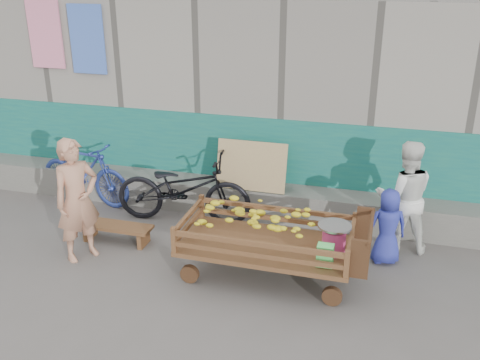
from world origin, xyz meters
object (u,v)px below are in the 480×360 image
(woman, at_px, (404,197))
(child, at_px, (387,227))
(vendor_man, at_px, (77,200))
(bicycle_dark, at_px, (183,189))
(bench, at_px, (116,229))
(banana_cart, at_px, (263,229))
(bicycle_blue, at_px, (84,172))

(woman, distance_m, child, 0.49)
(vendor_man, relative_size, child, 1.62)
(child, xyz_separation_m, bicycle_dark, (-2.79, 0.38, 0.02))
(bench, bearing_deg, banana_cart, -8.16)
(bench, distance_m, woman, 3.74)
(banana_cart, xyz_separation_m, child, (1.37, 0.74, -0.14))
(vendor_man, bearing_deg, bench, 7.58)
(banana_cart, height_order, bench, banana_cart)
(vendor_man, relative_size, bicycle_blue, 0.95)
(bench, xyz_separation_m, child, (3.44, 0.44, 0.30))
(bench, relative_size, bicycle_blue, 0.60)
(bench, height_order, bicycle_dark, bicycle_dark)
(vendor_man, bearing_deg, banana_cart, -53.57)
(vendor_man, distance_m, child, 3.77)
(bicycle_dark, bearing_deg, bench, 134.93)
(bench, height_order, vendor_man, vendor_man)
(child, bearing_deg, bench, -9.85)
(child, xyz_separation_m, bicycle_blue, (-4.48, 0.58, 0.01))
(child, height_order, bicycle_dark, bicycle_dark)
(bicycle_dark, bearing_deg, banana_cart, -135.02)
(bicycle_blue, bearing_deg, banana_cart, -103.32)
(bench, relative_size, child, 1.02)
(banana_cart, distance_m, bicycle_blue, 3.38)
(banana_cart, height_order, vendor_man, vendor_man)
(banana_cart, bearing_deg, bicycle_dark, 141.88)
(woman, distance_m, bicycle_dark, 2.97)
(vendor_man, relative_size, woman, 1.06)
(banana_cart, relative_size, bicycle_blue, 1.32)
(bicycle_dark, bearing_deg, woman, -96.79)
(vendor_man, xyz_separation_m, bicycle_dark, (0.86, 1.29, -0.27))
(bench, distance_m, bicycle_dark, 1.09)
(banana_cart, distance_m, woman, 1.91)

